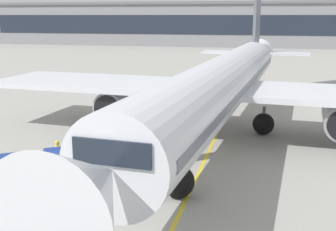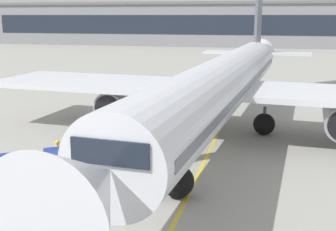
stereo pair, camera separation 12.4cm
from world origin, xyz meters
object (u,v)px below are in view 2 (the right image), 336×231
baggage_cart_second (4,176)px  ground_crew_by_loader (58,154)px  ground_crew_by_carts (87,169)px  safety_cone_engine_keepout (108,135)px  baggage_cart_lead (66,167)px  safety_cone_nose_mark (141,129)px  belt_loader (126,155)px  safety_cone_wingtip (142,137)px  parked_airplane (225,83)px

baggage_cart_second → ground_crew_by_loader: 3.61m
ground_crew_by_carts → safety_cone_engine_keepout: bearing=104.3°
baggage_cart_lead → ground_crew_by_loader: size_ratio=1.53×
baggage_cart_lead → safety_cone_nose_mark: baggage_cart_lead is taller
safety_cone_engine_keepout → belt_loader: bearing=-59.7°
baggage_cart_second → safety_cone_wingtip: baggage_cart_second is taller
safety_cone_wingtip → baggage_cart_second: bearing=-110.3°
parked_airplane → ground_crew_by_carts: bearing=-115.1°
belt_loader → safety_cone_wingtip: size_ratio=6.39×
baggage_cart_lead → safety_cone_engine_keepout: bearing=96.8°
ground_crew_by_loader → safety_cone_wingtip: ground_crew_by_loader is taller
parked_airplane → baggage_cart_lead: size_ratio=16.37×
parked_airplane → belt_loader: 9.92m
ground_crew_by_carts → safety_cone_nose_mark: bearing=92.1°
ground_crew_by_loader → safety_cone_nose_mark: size_ratio=2.39×
safety_cone_engine_keepout → baggage_cart_second: bearing=-97.6°
ground_crew_by_loader → ground_crew_by_carts: same height
ground_crew_by_loader → safety_cone_wingtip: size_ratio=2.37×
ground_crew_by_carts → safety_cone_wingtip: 8.04m
parked_airplane → safety_cone_nose_mark: parked_airplane is taller
baggage_cart_lead → safety_cone_engine_keepout: baggage_cart_lead is taller
ground_crew_by_loader → safety_cone_engine_keepout: (0.40, 6.16, -0.65)m
baggage_cart_lead → safety_cone_nose_mark: size_ratio=3.67×
baggage_cart_lead → safety_cone_nose_mark: (0.72, 10.02, -0.65)m
baggage_cart_second → safety_cone_engine_keepout: 9.77m
belt_loader → safety_cone_wingtip: belt_loader is taller
parked_airplane → ground_crew_by_loader: 12.48m
belt_loader → baggage_cart_lead: (-2.14, -2.68, 0.09)m
belt_loader → ground_crew_by_loader: 3.60m
parked_airplane → safety_cone_wingtip: size_ratio=59.33×
baggage_cart_second → safety_cone_engine_keepout: baggage_cart_second is taller
baggage_cart_lead → safety_cone_engine_keepout: 8.03m
ground_crew_by_loader → belt_loader: bearing=14.4°
baggage_cart_lead → safety_cone_wingtip: size_ratio=3.62×
parked_airplane → safety_cone_engine_keepout: bearing=-155.8°
safety_cone_wingtip → safety_cone_nose_mark: bearing=107.8°
ground_crew_by_loader → safety_cone_engine_keepout: 6.21m
safety_cone_engine_keepout → safety_cone_nose_mark: size_ratio=0.98×
belt_loader → ground_crew_by_loader: size_ratio=2.70×
ground_crew_by_carts → safety_cone_nose_mark: size_ratio=2.39×
safety_cone_wingtip → baggage_cart_lead: bearing=-99.8°
baggage_cart_lead → baggage_cart_second: same height
baggage_cart_second → ground_crew_by_loader: size_ratio=1.53×
belt_loader → ground_crew_by_carts: belt_loader is taller
safety_cone_wingtip → safety_cone_nose_mark: (-0.65, 2.03, -0.00)m
parked_airplane → baggage_cart_lead: parked_airplane is taller
ground_crew_by_carts → baggage_cart_second: bearing=-152.8°
safety_cone_wingtip → safety_cone_nose_mark: safety_cone_wingtip is taller
parked_airplane → safety_cone_engine_keepout: parked_airplane is taller
baggage_cart_lead → ground_crew_by_carts: size_ratio=1.53×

